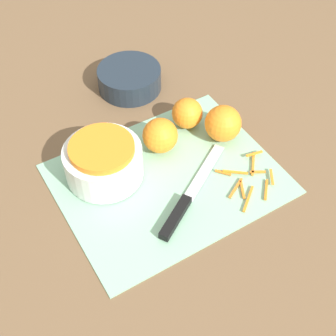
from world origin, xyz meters
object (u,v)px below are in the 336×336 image
Objects in this scene: bowl_speckled at (103,161)px; orange_left at (160,136)px; bowl_dark at (130,79)px; knife at (183,205)px; orange_right at (223,123)px; orange_back at (187,113)px.

orange_left is at bearing 1.81° from bowl_speckled.
bowl_speckled is 1.03× the size of bowl_dark.
orange_right is (0.18, 0.12, 0.03)m from knife.
orange_right is at bearing 2.38° from knife.
bowl_speckled reaches higher than orange_right.
bowl_speckled is 0.29m from bowl_dark.
orange_right reaches higher than orange_back.
bowl_dark is at bearing 109.00° from orange_right.
orange_left is 0.95× the size of orange_right.
orange_left is at bearing -160.28° from orange_back.
orange_right is (0.14, -0.04, 0.00)m from orange_left.
orange_back is (0.23, 0.04, -0.01)m from bowl_speckled.
bowl_speckled is 0.19m from knife.
bowl_dark is 0.23m from orange_left.
bowl_dark is 1.93× the size of orange_right.
orange_left is (0.04, 0.16, 0.03)m from knife.
knife is 2.98× the size of orange_right.
bowl_dark is 2.03× the size of orange_left.
bowl_speckled is 2.10× the size of orange_left.
orange_left is 1.10× the size of orange_back.
orange_back is (0.09, 0.03, -0.00)m from orange_left.
knife is 0.24m from orange_back.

